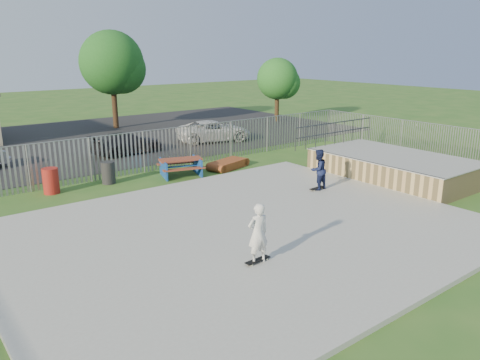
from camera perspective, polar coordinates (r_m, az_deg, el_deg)
ground at (r=15.22m, az=0.47°, el=-6.48°), size 120.00×120.00×0.00m
concrete_slab at (r=15.19m, az=0.47°, el=-6.22°), size 15.00×12.00×0.15m
quarter_pipe at (r=22.48m, az=18.13°, el=1.57°), size 5.50×7.05×2.19m
fence at (r=19.03m, az=-5.71°, el=1.18°), size 26.04×16.02×2.00m
picnic_table at (r=22.02m, az=-7.23°, el=1.57°), size 2.33×2.10×0.82m
funbox at (r=23.33m, az=-1.46°, el=1.93°), size 2.14×1.47×0.39m
trash_bin_red at (r=20.67m, az=-22.06°, el=-0.09°), size 0.64×0.64×1.06m
trash_bin_grey at (r=21.37m, az=-15.76°, el=0.86°), size 0.59×0.59×0.98m
parking_lot at (r=31.83m, az=-21.26°, el=4.24°), size 40.00×18.00×0.02m
car_dark at (r=27.19m, az=-13.57°, el=4.38°), size 4.21×1.94×1.19m
car_white at (r=30.15m, az=-3.19°, el=6.00°), size 5.18×3.42×1.32m
tree_mid at (r=36.13m, az=-15.38°, el=13.62°), size 4.60×4.60×7.09m
tree_right at (r=38.52m, az=4.58°, el=12.18°), size 3.30×3.30×5.09m
skateboard_a at (r=19.55m, az=9.40°, el=-1.03°), size 0.81×0.25×0.08m
skateboard_b at (r=12.90m, az=2.17°, el=-9.82°), size 0.81×0.24×0.08m
skater_navy at (r=19.34m, az=9.51°, el=1.25°), size 0.86×0.69×1.68m
skater_white at (r=12.58m, az=2.20°, el=-6.52°), size 0.66×0.47×1.68m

